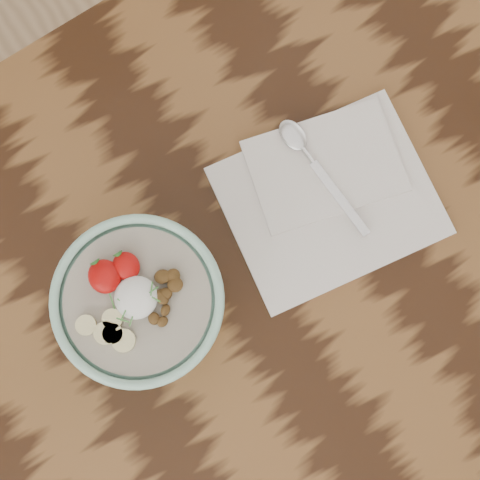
% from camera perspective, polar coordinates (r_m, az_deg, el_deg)
% --- Properties ---
extents(table, '(1.60, 0.90, 0.75)m').
position_cam_1_polar(table, '(1.02, -0.26, -3.58)').
color(table, black).
rests_on(table, ground).
extents(breakfast_bowl, '(0.21, 0.21, 0.14)m').
position_cam_1_polar(breakfast_bowl, '(0.86, -8.37, -5.27)').
color(breakfast_bowl, '#9FD7C0').
rests_on(breakfast_bowl, table).
extents(napkin, '(0.31, 0.27, 0.02)m').
position_cam_1_polar(napkin, '(0.95, 7.52, 3.95)').
color(napkin, white).
rests_on(napkin, table).
extents(spoon, '(0.04, 0.20, 0.01)m').
position_cam_1_polar(spoon, '(0.94, 5.53, 7.58)').
color(spoon, silver).
rests_on(spoon, napkin).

